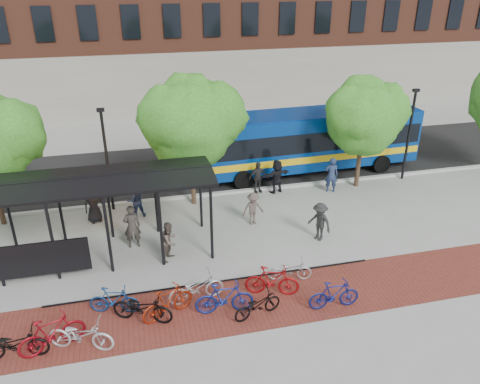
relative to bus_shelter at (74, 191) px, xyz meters
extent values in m
plane|color=#9E9E99|center=(8.13, 0.48, -3.00)|extent=(160.00, 160.00, 0.00)
cube|color=black|center=(8.13, 8.48, -2.99)|extent=(160.00, 8.00, 0.01)
cube|color=#B7B7B2|center=(8.13, 4.48, -2.94)|extent=(160.00, 0.25, 0.12)
cube|color=maroon|center=(6.13, -4.52, -3.00)|extent=(24.00, 3.00, 0.01)
cube|color=black|center=(4.83, -3.62, -3.00)|extent=(12.00, 0.05, 0.95)
cylinder|color=black|center=(-2.87, 1.33, -1.35)|extent=(0.12, 0.12, 3.30)
cylinder|color=black|center=(-0.87, -1.37, -1.35)|extent=(0.12, 0.12, 3.30)
cylinder|color=black|center=(-0.87, 1.33, -1.35)|extent=(0.12, 0.12, 3.30)
cylinder|color=black|center=(1.13, -1.37, -1.35)|extent=(0.12, 0.12, 3.30)
cylinder|color=black|center=(1.13, 1.33, -1.35)|extent=(0.12, 0.12, 3.30)
cylinder|color=black|center=(3.13, -1.37, -1.35)|extent=(0.12, 0.12, 3.30)
cylinder|color=black|center=(3.13, 1.33, -1.35)|extent=(0.12, 0.12, 3.30)
cylinder|color=black|center=(5.13, -1.37, -1.35)|extent=(0.12, 0.12, 3.30)
cylinder|color=black|center=(5.13, 1.33, -1.35)|extent=(0.12, 0.12, 3.30)
cube|color=black|center=(-1.87, -1.42, -2.00)|extent=(4.50, 0.08, 1.40)
cube|color=black|center=(0.13, -0.72, 0.45)|extent=(10.60, 1.65, 0.29)
cube|color=black|center=(0.13, 0.68, 0.45)|extent=(10.60, 1.65, 0.29)
cube|color=black|center=(0.13, 1.38, 0.05)|extent=(9.00, 0.10, 0.40)
cube|color=black|center=(1.13, 1.43, -0.60)|extent=(2.40, 0.12, 0.70)
cube|color=#FF7200|center=(1.13, 1.51, -0.60)|extent=(2.20, 0.02, 0.55)
sphere|color=#27741E|center=(-2.87, 3.98, 1.28)|extent=(3.20, 3.20, 3.20)
cylinder|color=#382619|center=(5.13, 3.78, -1.74)|extent=(0.24, 0.24, 2.52)
sphere|color=#27741E|center=(5.13, 3.78, 1.20)|extent=(4.20, 4.20, 4.20)
sphere|color=#27741E|center=(6.18, 3.98, 1.50)|extent=(3.36, 3.36, 3.36)
sphere|color=#27741E|center=(4.29, 3.48, 1.60)|extent=(3.15, 3.15, 3.15)
sphere|color=#27741E|center=(5.23, 4.18, 2.00)|extent=(2.94, 2.94, 2.94)
cylinder|color=#382619|center=(14.13, 3.78, -1.86)|extent=(0.24, 0.24, 2.27)
sphere|color=#27741E|center=(14.13, 3.78, 0.80)|extent=(3.80, 3.80, 3.80)
sphere|color=#27741E|center=(15.08, 3.98, 1.10)|extent=(3.04, 3.04, 3.04)
sphere|color=#27741E|center=(13.37, 3.48, 1.20)|extent=(2.85, 2.85, 2.85)
sphere|color=#27741E|center=(14.23, 4.18, 1.60)|extent=(2.66, 2.66, 2.66)
cylinder|color=black|center=(1.13, 4.08, -0.50)|extent=(0.14, 0.14, 5.00)
cube|color=black|center=(1.13, 4.08, 2.05)|extent=(0.35, 0.20, 0.15)
cylinder|color=black|center=(17.13, 4.08, -0.50)|extent=(0.14, 0.14, 5.00)
cube|color=black|center=(17.13, 4.08, 2.05)|extent=(0.35, 0.20, 0.15)
cube|color=navy|center=(12.12, 6.45, -1.01)|extent=(13.21, 3.36, 3.00)
cube|color=black|center=(12.12, 6.45, -0.76)|extent=(12.95, 3.39, 1.09)
cube|color=gold|center=(12.12, 6.45, -1.74)|extent=(13.08, 3.40, 0.38)
cube|color=navy|center=(12.12, 6.45, 0.44)|extent=(12.94, 3.06, 0.20)
cylinder|color=black|center=(7.99, 4.87, -2.47)|extent=(1.06, 0.35, 1.05)
cylinder|color=black|center=(7.87, 7.70, -2.47)|extent=(1.06, 0.35, 1.05)
cylinder|color=black|center=(16.37, 5.20, -2.47)|extent=(1.06, 0.35, 1.05)
cylinder|color=black|center=(16.26, 8.04, -2.47)|extent=(1.06, 0.35, 1.05)
imported|color=black|center=(-1.69, -5.34, -2.48)|extent=(2.05, 0.90, 1.04)
imported|color=maroon|center=(-0.64, -5.25, -2.38)|extent=(2.15, 1.28, 1.25)
imported|color=#BCBCBF|center=(0.23, -5.44, -2.44)|extent=(2.25, 1.41, 1.11)
imported|color=navy|center=(1.23, -3.92, -2.47)|extent=(1.81, 0.92, 1.05)
imported|color=black|center=(2.16, -4.57, -2.45)|extent=(2.22, 1.53, 1.11)
imported|color=maroon|center=(3.01, -4.54, -2.42)|extent=(1.99, 1.31, 1.17)
imported|color=#B9B9BC|center=(4.08, -3.92, -2.46)|extent=(2.13, 1.02, 1.07)
imported|color=navy|center=(4.92, -4.82, -2.39)|extent=(2.09, 0.76, 1.23)
imported|color=black|center=(5.98, -5.25, -2.53)|extent=(1.89, 1.07, 0.94)
imported|color=maroon|center=(6.81, -4.23, -2.41)|extent=(2.05, 1.17, 1.19)
imported|color=#B1B1B4|center=(7.75, -3.53, -2.56)|extent=(1.75, 0.91, 0.88)
imported|color=navy|center=(8.70, -5.46, -2.44)|extent=(1.87, 0.59, 1.11)
imported|color=black|center=(0.33, 3.01, -2.06)|extent=(1.07, 0.91, 1.87)
imported|color=#36302B|center=(2.01, 0.30, -2.01)|extent=(0.74, 0.50, 1.97)
imported|color=navy|center=(2.23, 2.99, -2.10)|extent=(1.03, 0.90, 1.80)
imported|color=#50423B|center=(7.50, 1.01, -2.20)|extent=(1.09, 0.71, 1.59)
imported|color=#2B2B2B|center=(8.63, 4.28, -2.14)|extent=(1.07, 0.62, 1.72)
imported|color=black|center=(9.61, 4.04, -2.08)|extent=(1.78, 0.99, 1.83)
imported|color=navy|center=(12.45, 3.44, -2.04)|extent=(0.80, 0.63, 1.93)
imported|color=brown|center=(3.46, -1.02, -2.16)|extent=(1.00, 1.04, 1.68)
imported|color=#242424|center=(9.95, -1.02, -2.11)|extent=(1.16, 1.32, 1.78)
camera|label=1|loc=(2.42, -17.45, 7.83)|focal=35.00mm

